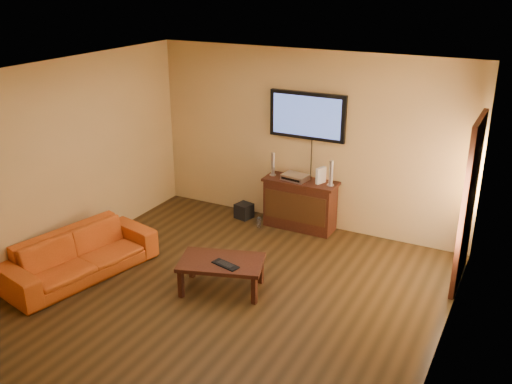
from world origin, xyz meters
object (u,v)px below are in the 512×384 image
Objects in this scene: av_receiver at (295,177)px; coffee_table at (221,265)px; subwoofer at (244,211)px; sofa at (79,248)px; speaker_left at (273,165)px; game_console at (321,175)px; keyboard at (226,265)px; television at (307,116)px; speaker_right at (331,174)px; bottle at (259,222)px; media_console at (300,204)px.

coffee_table is at bearing -82.34° from av_receiver.
av_receiver is 1.11m from subwoofer.
speaker_left is at bearing -16.05° from sofa.
coffee_table reaches higher than subwoofer.
game_console is at bearing 78.84° from coffee_table.
sofa is 5.42× the size of speaker_left.
game_console is (0.40, 0.04, 0.08)m from av_receiver.
keyboard is at bearing -79.56° from av_receiver.
keyboard is (-0.02, -2.42, -1.32)m from television.
speaker_right is 1.02× the size of keyboard.
keyboard is (1.93, 0.44, 0.03)m from sofa.
speaker_left is at bearing 101.52° from keyboard.
speaker_right is 1.65m from subwoofer.
bottle is (-1.03, -0.30, -0.87)m from speaker_right.
media_console is at bearing -90.00° from television.
speaker_right reaches higher than keyboard.
television is 3.09× the size of speaker_right.
subwoofer is (-0.47, -0.08, -0.83)m from speaker_left.
keyboard is at bearing -36.97° from coffee_table.
game_console is (0.43, 2.19, 0.55)m from coffee_table.
television is 3.71m from sofa.
television is (-0.00, 0.18, 1.34)m from media_console.
subwoofer is at bearing -175.81° from media_console.
media_console is at bearing 27.73° from bottle.
game_console is at bearing 5.17° from media_console.
game_console reaches higher than bottle.
subwoofer is (-0.94, -0.07, -0.27)m from media_console.
speaker_right is 2.12× the size of bottle.
av_receiver reaches higher than media_console.
av_receiver is at bearing 30.74° from bottle.
television reaches higher than subwoofer.
keyboard is at bearing -54.73° from subwoofer.
game_console is 2.34m from keyboard.
subwoofer is (-0.86, -0.06, -0.70)m from av_receiver.
television is 2.76m from keyboard.
television reaches higher than speaker_left.
television is at bearing 175.55° from game_console.
subwoofer is (-0.94, -0.25, -1.62)m from television.
av_receiver is (0.39, -0.03, -0.13)m from speaker_left.
speaker_left is at bearing 22.35° from subwoofer.
speaker_left is (-0.48, 0.02, 0.55)m from media_console.
coffee_table reaches higher than bottle.
speaker_left is at bearing -175.40° from av_receiver.
av_receiver is 0.92m from bottle.
game_console is (0.31, -0.15, -0.84)m from television.
subwoofer is (-1.42, -0.07, -0.84)m from speaker_right.
game_console reaches higher than subwoofer.
speaker_right is (0.60, 2.16, 0.60)m from coffee_table.
keyboard is (0.11, -0.08, 0.06)m from coffee_table.
game_console is at bearing -25.90° from television.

